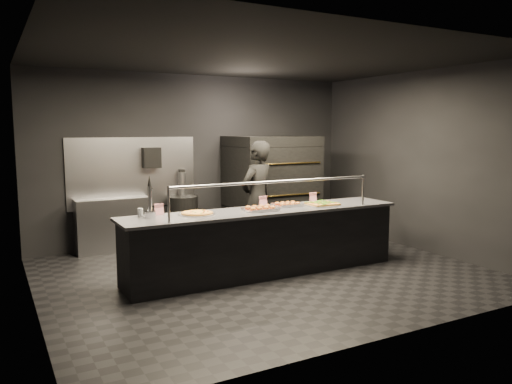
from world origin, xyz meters
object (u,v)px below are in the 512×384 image
towel_dispenser (151,158)px  round_pizza (197,213)px  slider_tray_b (288,204)px  worker (257,198)px  slider_tray_a (260,209)px  prep_shelf (113,225)px  trash_bin (183,221)px  fire_extinguisher (182,184)px  service_counter (265,241)px  pizza_oven (271,188)px  beer_tap (150,206)px  square_pizza (322,204)px

towel_dispenser → round_pizza: 2.39m
slider_tray_b → worker: worker is taller
slider_tray_a → slider_tray_b: size_ratio=1.10×
prep_shelf → towel_dispenser: towel_dispenser is taller
prep_shelf → trash_bin: bearing=-4.8°
fire_extinguisher → slider_tray_b: bearing=-70.8°
round_pizza → worker: (1.42, 0.94, -0.01)m
service_counter → slider_tray_a: service_counter is taller
round_pizza → slider_tray_a: (0.89, -0.13, 0.01)m
round_pizza → slider_tray_a: bearing=-8.2°
prep_shelf → towel_dispenser: size_ratio=3.43×
towel_dispenser → slider_tray_b: 2.71m
pizza_oven → trash_bin: pizza_oven is taller
slider_tray_b → service_counter: bearing=-164.8°
slider_tray_a → slider_tray_b: slider_tray_a is taller
towel_dispenser → beer_tap: towel_dispenser is taller
prep_shelf → fire_extinguisher: size_ratio=2.38×
square_pizza → prep_shelf: bearing=137.1°
round_pizza → pizza_oven: bearing=39.7°
prep_shelf → slider_tray_a: bearing=-57.6°
fire_extinguisher → slider_tray_b: size_ratio=1.12×
round_pizza → worker: 1.70m
service_counter → pizza_oven: pizza_oven is taller
slider_tray_a → square_pizza: (1.05, -0.00, -0.01)m
slider_tray_b → beer_tap: bearing=179.5°
slider_tray_b → square_pizza: size_ratio=0.86×
service_counter → towel_dispenser: 2.78m
towel_dispenser → worker: (1.33, -1.37, -0.62)m
beer_tap → slider_tray_b: size_ratio=1.20×
pizza_oven → slider_tray_b: pizza_oven is taller
slider_tray_b → prep_shelf: bearing=132.9°
prep_shelf → square_pizza: (2.55, -2.37, 0.49)m
towel_dispenser → fire_extinguisher: 0.74m
prep_shelf → beer_tap: 2.27m
beer_tap → worker: worker is taller
towel_dispenser → square_pizza: (1.85, -2.44, -0.61)m
slider_tray_a → service_counter: bearing=24.3°
square_pizza → worker: size_ratio=0.28×
prep_shelf → slider_tray_b: slider_tray_b is taller
slider_tray_a → worker: size_ratio=0.27×
beer_tap → slider_tray_b: (2.05, -0.02, -0.13)m
service_counter → worker: bearing=67.2°
trash_bin → worker: (0.83, -1.20, 0.49)m
service_counter → fire_extinguisher: 2.50m
round_pizza → fire_extinguisher: bearing=74.6°
slider_tray_b → square_pizza: slider_tray_b is taller
beer_tap → prep_shelf: bearing=90.0°
slider_tray_a → square_pizza: slider_tray_a is taller
slider_tray_b → round_pizza: bearing=-178.4°
beer_tap → slider_tray_a: (1.50, -0.18, -0.13)m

